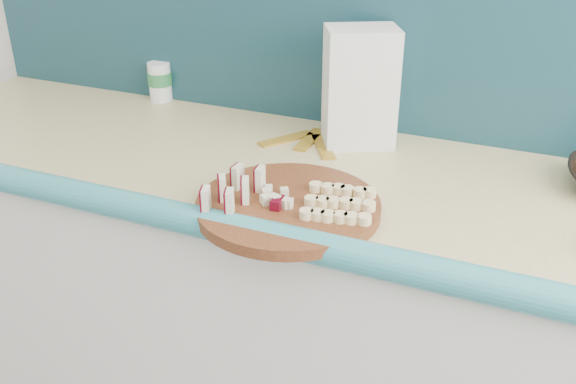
# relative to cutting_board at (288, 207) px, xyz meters

# --- Properties ---
(kitchen_counter) EXTENTS (2.20, 0.63, 0.91)m
(kitchen_counter) POSITION_rel_cutting_board_xyz_m (-0.02, 0.20, -0.46)
(kitchen_counter) COLOR white
(kitchen_counter) RESTS_ON ground
(backsplash) EXTENTS (2.20, 0.02, 0.50)m
(backsplash) POSITION_rel_cutting_board_xyz_m (-0.02, 0.49, 0.24)
(backsplash) COLOR teal
(backsplash) RESTS_ON kitchen_counter
(cutting_board) EXTENTS (0.41, 0.41, 0.02)m
(cutting_board) POSITION_rel_cutting_board_xyz_m (0.00, 0.00, 0.00)
(cutting_board) COLOR #441D0E
(cutting_board) RESTS_ON kitchen_counter
(apple_wedges) EXTENTS (0.07, 0.15, 0.05)m
(apple_wedges) POSITION_rel_cutting_board_xyz_m (-0.10, -0.04, 0.04)
(apple_wedges) COLOR beige
(apple_wedges) RESTS_ON cutting_board
(apple_chunks) EXTENTS (0.05, 0.06, 0.02)m
(apple_chunks) POSITION_rel_cutting_board_xyz_m (-0.02, -0.00, 0.02)
(apple_chunks) COLOR beige
(apple_chunks) RESTS_ON cutting_board
(banana_slices) EXTENTS (0.15, 0.15, 0.02)m
(banana_slices) POSITION_rel_cutting_board_xyz_m (0.09, 0.02, 0.02)
(banana_slices) COLOR beige
(banana_slices) RESTS_ON cutting_board
(flour_bag) EXTENTS (0.19, 0.17, 0.27)m
(flour_bag) POSITION_rel_cutting_board_xyz_m (0.02, 0.38, 0.13)
(flour_bag) COLOR silver
(flour_bag) RESTS_ON kitchen_counter
(canister) EXTENTS (0.07, 0.07, 0.11)m
(canister) POSITION_rel_cutting_board_xyz_m (-0.58, 0.46, 0.04)
(canister) COLOR white
(canister) RESTS_ON kitchen_counter
(banana_peel) EXTENTS (0.20, 0.17, 0.01)m
(banana_peel) POSITION_rel_cutting_board_xyz_m (-0.09, 0.33, -0.01)
(banana_peel) COLOR #B78B23
(banana_peel) RESTS_ON kitchen_counter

